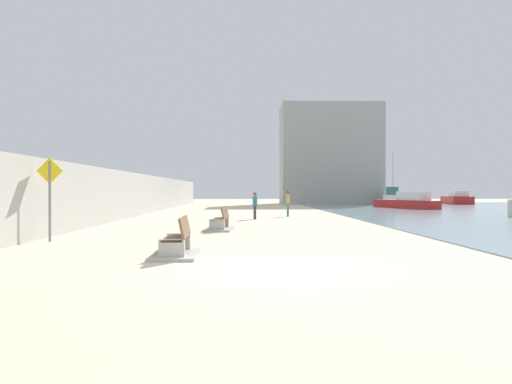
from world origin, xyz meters
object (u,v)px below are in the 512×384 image
boat_far_right (407,202)px  pedestrian_sign (50,189)px  person_standing (288,201)px  boat_far_left (457,199)px  bench_near (177,246)px  bench_far (220,224)px  boat_mid_bay (393,198)px  person_walking (255,204)px

boat_far_right → pedestrian_sign: (-20.95, -26.07, 1.08)m
boat_far_right → person_standing: bearing=-134.1°
person_standing → boat_far_left: (22.55, 24.89, -0.31)m
boat_far_right → boat_far_left: 16.34m
bench_near → person_standing: (4.40, 16.96, 0.72)m
bench_far → boat_mid_bay: (17.84, 32.30, 0.58)m
bench_far → pedestrian_sign: (-5.22, -4.06, 1.44)m
bench_far → person_walking: person_walking is taller
boat_far_right → boat_far_left: bearing=49.8°
boat_far_right → boat_mid_bay: bearing=78.4°
person_standing → pedestrian_sign: size_ratio=0.61×
bench_far → pedestrian_sign: size_ratio=0.81×
person_walking → boat_mid_bay: (16.25, 25.32, -0.07)m
pedestrian_sign → boat_far_right: bearing=51.2°
person_standing → bench_far: bearing=-111.2°
boat_far_right → boat_far_left: (10.54, 12.49, 0.05)m
person_walking → pedestrian_sign: bearing=-121.7°
person_walking → boat_far_right: boat_far_right is taller
boat_far_right → bench_near: bearing=-119.2°
boat_far_right → pedestrian_sign: size_ratio=2.83×
boat_far_right → person_walking: bearing=-133.3°
person_walking → boat_mid_bay: boat_mid_bay is taller
bench_near → person_standing: 17.54m
person_standing → boat_mid_bay: boat_mid_bay is taller
bench_near → boat_mid_bay: 43.78m
bench_near → person_walking: (2.27, 14.34, 0.65)m
bench_near → boat_mid_bay: bearing=65.0°
boat_far_left → pedestrian_sign: boat_far_left is taller
bench_near → bench_far: same height
person_walking → person_standing: (2.13, 2.62, 0.07)m
bench_far → pedestrian_sign: bearing=-142.1°
bench_far → person_standing: size_ratio=1.33×
pedestrian_sign → boat_far_left: bearing=50.8°
boat_far_right → pedestrian_sign: bearing=-128.8°
person_walking → boat_far_left: bearing=48.1°
bench_near → boat_far_left: bearing=57.2°
bench_far → boat_mid_bay: bearing=61.1°
bench_near → person_walking: size_ratio=1.38×
bench_far → person_walking: bearing=77.1°
person_standing → boat_far_right: size_ratio=0.22×
person_walking → pedestrian_sign: pedestrian_sign is taller
pedestrian_sign → bench_far: bearing=37.9°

